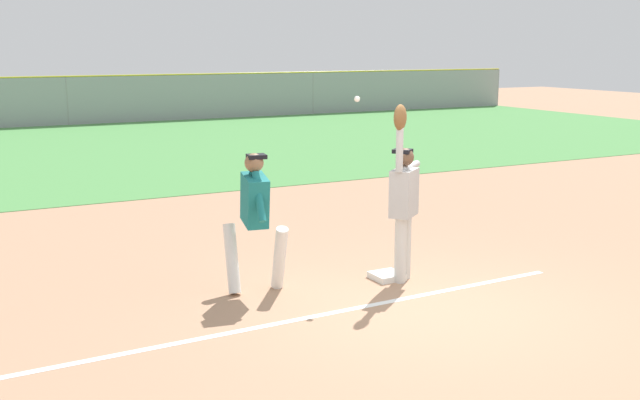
{
  "coord_description": "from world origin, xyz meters",
  "views": [
    {
      "loc": [
        -4.91,
        -6.87,
        2.97
      ],
      "look_at": [
        -0.53,
        1.53,
        1.05
      ],
      "focal_mm": 42.74,
      "sensor_mm": 36.0,
      "label": 1
    }
  ],
  "objects_px": {
    "fielder": "(403,195)",
    "parked_car_black": "(104,101)",
    "first_base": "(387,276)",
    "runner": "(255,213)",
    "parked_car_blue": "(195,98)",
    "parked_car_silver": "(289,95)",
    "baseball": "(357,99)"
  },
  "relations": [
    {
      "from": "baseball",
      "to": "parked_car_black",
      "type": "distance_m",
      "value": 25.26
    },
    {
      "from": "first_base",
      "to": "baseball",
      "type": "xyz_separation_m",
      "value": [
        -0.35,
        0.21,
        2.29
      ]
    },
    {
      "from": "first_base",
      "to": "parked_car_black",
      "type": "distance_m",
      "value": 25.39
    },
    {
      "from": "first_base",
      "to": "runner",
      "type": "bearing_deg",
      "value": 169.69
    },
    {
      "from": "fielder",
      "to": "runner",
      "type": "height_order",
      "value": "fielder"
    },
    {
      "from": "baseball",
      "to": "runner",
      "type": "bearing_deg",
      "value": 175.64
    },
    {
      "from": "runner",
      "to": "parked_car_silver",
      "type": "height_order",
      "value": "runner"
    },
    {
      "from": "fielder",
      "to": "parked_car_black",
      "type": "height_order",
      "value": "fielder"
    },
    {
      "from": "first_base",
      "to": "parked_car_black",
      "type": "xyz_separation_m",
      "value": [
        1.77,
        25.32,
        0.63
      ]
    },
    {
      "from": "runner",
      "to": "parked_car_blue",
      "type": "bearing_deg",
      "value": 82.62
    },
    {
      "from": "first_base",
      "to": "parked_car_black",
      "type": "height_order",
      "value": "parked_car_black"
    },
    {
      "from": "first_base",
      "to": "baseball",
      "type": "bearing_deg",
      "value": 149.59
    },
    {
      "from": "first_base",
      "to": "parked_car_blue",
      "type": "xyz_separation_m",
      "value": [
        5.75,
        25.1,
        0.63
      ]
    },
    {
      "from": "runner",
      "to": "first_base",
      "type": "bearing_deg",
      "value": -0.95
    },
    {
      "from": "runner",
      "to": "parked_car_silver",
      "type": "bearing_deg",
      "value": 73.32
    },
    {
      "from": "baseball",
      "to": "parked_car_black",
      "type": "relative_size",
      "value": 0.02
    },
    {
      "from": "fielder",
      "to": "runner",
      "type": "bearing_deg",
      "value": 37.81
    },
    {
      "from": "parked_car_black",
      "to": "parked_car_blue",
      "type": "relative_size",
      "value": 0.99
    },
    {
      "from": "first_base",
      "to": "parked_car_blue",
      "type": "distance_m",
      "value": 25.76
    },
    {
      "from": "first_base",
      "to": "runner",
      "type": "distance_m",
      "value": 1.98
    },
    {
      "from": "baseball",
      "to": "parked_car_blue",
      "type": "bearing_deg",
      "value": 76.22
    },
    {
      "from": "fielder",
      "to": "parked_car_blue",
      "type": "xyz_separation_m",
      "value": [
        5.61,
        25.24,
        -0.45
      ]
    },
    {
      "from": "parked_car_blue",
      "to": "first_base",
      "type": "bearing_deg",
      "value": -96.04
    },
    {
      "from": "runner",
      "to": "baseball",
      "type": "distance_m",
      "value": 1.9
    },
    {
      "from": "runner",
      "to": "baseball",
      "type": "xyz_separation_m",
      "value": [
        1.35,
        -0.1,
        1.33
      ]
    },
    {
      "from": "fielder",
      "to": "parked_car_black",
      "type": "bearing_deg",
      "value": -42.17
    },
    {
      "from": "parked_car_black",
      "to": "first_base",
      "type": "bearing_deg",
      "value": -99.75
    },
    {
      "from": "runner",
      "to": "parked_car_black",
      "type": "bearing_deg",
      "value": 91.45
    },
    {
      "from": "fielder",
      "to": "baseball",
      "type": "height_order",
      "value": "baseball"
    },
    {
      "from": "fielder",
      "to": "parked_car_blue",
      "type": "relative_size",
      "value": 0.5
    },
    {
      "from": "first_base",
      "to": "parked_car_silver",
      "type": "distance_m",
      "value": 27.19
    },
    {
      "from": "fielder",
      "to": "baseball",
      "type": "bearing_deg",
      "value": 16.3
    }
  ]
}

